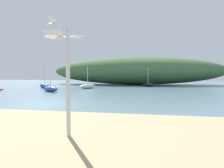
% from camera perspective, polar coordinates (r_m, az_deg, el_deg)
% --- Properties ---
extents(ground_plane, '(120.00, 120.00, 0.00)m').
position_cam_1_polar(ground_plane, '(13.72, -19.22, -5.81)').
color(ground_plane, slate).
extents(distant_hill, '(37.64, 11.23, 5.97)m').
position_cam_1_polar(distant_hill, '(39.90, 7.58, 4.13)').
color(distant_hill, '#476B3D').
rests_on(distant_hill, ground).
extents(mast_structure, '(1.26, 0.52, 3.35)m').
position_cam_1_polar(mast_structure, '(5.60, -16.81, 12.43)').
color(mast_structure, silver).
rests_on(mast_structure, beach_sand).
extents(seagull_on_radar, '(0.26, 0.26, 0.22)m').
position_cam_1_polar(seagull_on_radar, '(5.83, -18.47, 19.28)').
color(seagull_on_radar, orange).
rests_on(seagull_on_radar, mast_structure).
extents(sailboat_by_sandbar, '(2.95, 2.74, 3.40)m').
position_cam_1_polar(sailboat_by_sandbar, '(33.16, 11.42, -0.29)').
color(sailboat_by_sandbar, black).
rests_on(sailboat_by_sandbar, ground).
extents(sailboat_far_right, '(3.24, 3.24, 4.00)m').
position_cam_1_polar(sailboat_far_right, '(30.77, -20.77, -0.46)').
color(sailboat_far_right, '#2D4C9E').
rests_on(sailboat_far_right, ground).
extents(sailboat_far_left, '(3.05, 2.42, 3.28)m').
position_cam_1_polar(sailboat_far_left, '(23.38, -19.10, -1.44)').
color(sailboat_far_left, '#2D4C9E').
rests_on(sailboat_far_left, ground).
extents(sailboat_off_point, '(2.27, 3.37, 3.38)m').
position_cam_1_polar(sailboat_off_point, '(27.64, -7.80, -0.69)').
color(sailboat_off_point, white).
rests_on(sailboat_off_point, ground).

